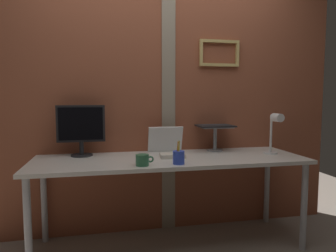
{
  "coord_description": "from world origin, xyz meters",
  "views": [
    {
      "loc": [
        -0.49,
        -2.46,
        1.24
      ],
      "look_at": [
        0.04,
        0.07,
        0.99
      ],
      "focal_mm": 33.06,
      "sensor_mm": 36.0,
      "label": 1
    }
  ],
  "objects_px": {
    "laptop": "(213,119)",
    "desk_lamp": "(274,129)",
    "pen_cup": "(179,157)",
    "monitor": "(81,127)",
    "whiteboard_panel": "(165,139)",
    "coffee_mug": "(143,160)"
  },
  "relations": [
    {
      "from": "laptop",
      "to": "desk_lamp",
      "type": "height_order",
      "value": "laptop"
    },
    {
      "from": "desk_lamp",
      "to": "pen_cup",
      "type": "height_order",
      "value": "desk_lamp"
    },
    {
      "from": "monitor",
      "to": "whiteboard_panel",
      "type": "relative_size",
      "value": 1.38
    },
    {
      "from": "desk_lamp",
      "to": "monitor",
      "type": "bearing_deg",
      "value": 170.09
    },
    {
      "from": "laptop",
      "to": "coffee_mug",
      "type": "distance_m",
      "value": 0.94
    },
    {
      "from": "monitor",
      "to": "desk_lamp",
      "type": "relative_size",
      "value": 1.2
    },
    {
      "from": "monitor",
      "to": "laptop",
      "type": "height_order",
      "value": "laptop"
    },
    {
      "from": "whiteboard_panel",
      "to": "pen_cup",
      "type": "bearing_deg",
      "value": -90.32
    },
    {
      "from": "coffee_mug",
      "to": "monitor",
      "type": "bearing_deg",
      "value": 133.68
    },
    {
      "from": "pen_cup",
      "to": "coffee_mug",
      "type": "bearing_deg",
      "value": 179.95
    },
    {
      "from": "coffee_mug",
      "to": "laptop",
      "type": "bearing_deg",
      "value": 36.97
    },
    {
      "from": "monitor",
      "to": "coffee_mug",
      "type": "relative_size",
      "value": 3.25
    },
    {
      "from": "laptop",
      "to": "whiteboard_panel",
      "type": "relative_size",
      "value": 1.05
    },
    {
      "from": "pen_cup",
      "to": "desk_lamp",
      "type": "bearing_deg",
      "value": 12.38
    },
    {
      "from": "monitor",
      "to": "pen_cup",
      "type": "distance_m",
      "value": 0.89
    },
    {
      "from": "whiteboard_panel",
      "to": "coffee_mug",
      "type": "distance_m",
      "value": 0.58
    },
    {
      "from": "monitor",
      "to": "desk_lamp",
      "type": "distance_m",
      "value": 1.63
    },
    {
      "from": "coffee_mug",
      "to": "pen_cup",
      "type": "bearing_deg",
      "value": -0.05
    },
    {
      "from": "laptop",
      "to": "whiteboard_panel",
      "type": "bearing_deg",
      "value": -175.64
    },
    {
      "from": "desk_lamp",
      "to": "pen_cup",
      "type": "distance_m",
      "value": 0.92
    },
    {
      "from": "monitor",
      "to": "laptop",
      "type": "distance_m",
      "value": 1.18
    },
    {
      "from": "desk_lamp",
      "to": "pen_cup",
      "type": "relative_size",
      "value": 2.02
    }
  ]
}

